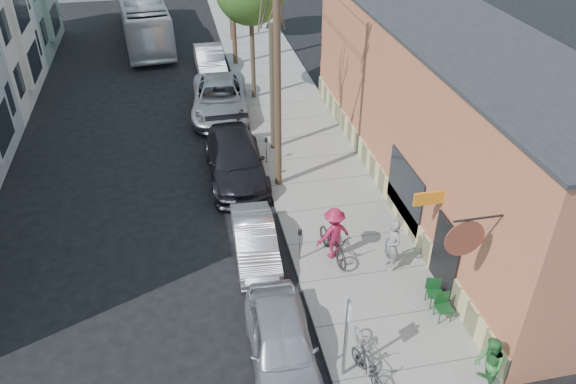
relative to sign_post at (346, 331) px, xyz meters
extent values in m
plane|color=black|center=(-2.35, 3.78, -1.83)|extent=(120.00, 120.00, 0.00)
cube|color=gray|center=(1.90, 14.78, -1.76)|extent=(4.50, 58.00, 0.15)
cube|color=#BA6645|center=(6.65, 8.78, 1.42)|extent=(5.00, 20.00, 6.50)
cube|color=#2B2B2D|center=(6.65, 8.78, 4.72)|extent=(5.20, 20.20, 0.12)
cube|color=#D6CD85|center=(4.13, 8.78, -1.28)|extent=(0.10, 20.00, 1.10)
cube|color=black|center=(4.12, 2.78, -0.53)|extent=(0.10, 1.60, 2.60)
cube|color=black|center=(4.12, 6.28, -0.23)|extent=(0.08, 3.00, 2.20)
cylinder|color=brown|center=(3.20, 0.58, 2.07)|extent=(1.10, 0.06, 1.10)
cube|color=orange|center=(3.65, 3.58, 1.27)|extent=(1.00, 0.08, 0.45)
cube|color=beige|center=(-11.60, 21.78, 2.67)|extent=(1.10, 3.20, 7.00)
cube|color=slate|center=(0.00, 0.00, -0.28)|extent=(0.07, 0.07, 2.80)
cube|color=silver|center=(0.00, 0.00, 0.72)|extent=(0.02, 0.45, 0.60)
cylinder|color=slate|center=(-0.10, 4.98, -1.13)|extent=(0.06, 0.06, 1.10)
cylinder|color=black|center=(-0.10, 4.98, -0.53)|extent=(0.14, 0.14, 0.18)
cylinder|color=slate|center=(-0.10, 11.69, -1.13)|extent=(0.06, 0.06, 1.10)
cylinder|color=black|center=(-0.10, 11.69, -0.53)|extent=(0.14, 0.14, 0.18)
cylinder|color=#503A28|center=(0.10, 9.94, 3.32)|extent=(0.28, 0.28, 10.00)
cylinder|color=#44392C|center=(0.45, 13.03, 1.22)|extent=(0.24, 0.24, 5.81)
cylinder|color=#44392C|center=(0.45, 18.91, 1.03)|extent=(0.24, 0.24, 5.42)
imported|color=gray|center=(2.80, 3.92, -0.73)|extent=(0.63, 0.79, 1.91)
imported|color=#317A36|center=(3.56, -1.17, -0.81)|extent=(0.87, 1.00, 1.75)
imported|color=#A0173B|center=(1.06, 4.91, -0.70)|extent=(1.42, 1.05, 1.96)
imported|color=black|center=(1.06, 4.91, -1.11)|extent=(1.07, 2.25, 1.14)
imported|color=black|center=(0.58, -0.25, -1.22)|extent=(0.82, 1.61, 0.93)
imported|color=slate|center=(0.67, 0.45, -1.24)|extent=(0.74, 1.75, 0.89)
imported|color=#AEAFB6|center=(-1.55, 0.82, -1.06)|extent=(2.00, 4.62, 1.55)
imported|color=#B0B2B8|center=(-1.55, 5.62, -1.17)|extent=(1.54, 4.08, 1.33)
imported|color=black|center=(-1.55, 11.03, -0.99)|extent=(2.37, 5.79, 1.68)
imported|color=#93989A|center=(-1.55, 17.47, -0.98)|extent=(3.36, 6.34, 1.70)
imported|color=gray|center=(-1.55, 23.37, -1.06)|extent=(1.77, 4.74, 1.55)
imported|color=white|center=(-5.44, 30.36, -0.15)|extent=(3.92, 12.27, 3.36)
camera|label=1|loc=(-3.53, -9.60, 11.00)|focal=35.00mm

